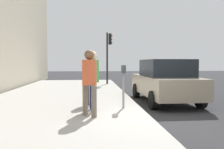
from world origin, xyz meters
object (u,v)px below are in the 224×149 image
pedestrian_at_meter (93,75)px  parking_officer (91,77)px  parking_meter (123,77)px  parked_sedan_near (165,81)px  pedestrian_bystander (89,77)px  traffic_signal (109,49)px

pedestrian_at_meter → parking_officer: (1.08, 0.07, -0.13)m
parking_meter → pedestrian_at_meter: bearing=103.6°
parking_meter → parked_sedan_near: 2.69m
pedestrian_bystander → parking_officer: bearing=51.3°
parked_sedan_near → pedestrian_bystander: bearing=133.8°
parking_meter → parking_officer: size_ratio=0.84×
parking_meter → parking_officer: 1.36m
parking_meter → traffic_signal: 9.01m
traffic_signal → pedestrian_at_meter: bearing=172.9°
traffic_signal → parking_meter: bearing=179.2°
parked_sedan_near → traffic_signal: (7.07, 1.83, 1.68)m
parking_meter → pedestrian_bystander: size_ratio=0.76×
pedestrian_at_meter → pedestrian_bystander: (-0.86, 0.09, -0.00)m
parking_meter → parked_sedan_near: bearing=-47.0°
parking_officer → traffic_signal: bearing=123.7°
parked_sedan_near → pedestrian_at_meter: bearing=124.9°
pedestrian_at_meter → parking_meter: bearing=7.0°
pedestrian_at_meter → pedestrian_bystander: bearing=-102.5°
parking_meter → parked_sedan_near: (1.82, -1.95, -0.27)m
parking_officer → pedestrian_at_meter: bearing=-44.3°
pedestrian_bystander → traffic_signal: (10.00, -1.22, 1.32)m
parking_meter → pedestrian_bystander: bearing=135.1°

